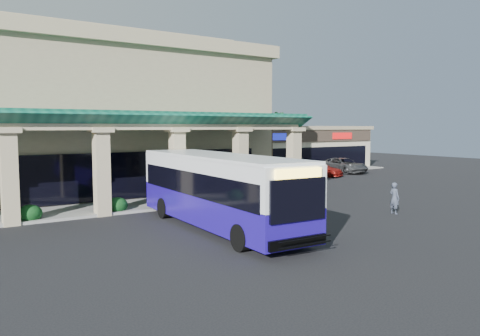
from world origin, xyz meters
TOP-DOWN VIEW (x-y plane):
  - ground at (0.00, 0.00)m, footprint 110.00×110.00m
  - main_building at (-8.00, 16.00)m, footprint 30.80×14.80m
  - arcade at (-8.00, 6.80)m, footprint 30.00×6.20m
  - strip_mall at (18.00, 24.00)m, footprint 22.50×12.50m
  - palm_0 at (8.50, 11.00)m, footprint 2.40×2.40m
  - palm_1 at (9.50, 14.00)m, footprint 2.40×2.40m
  - broadleaf_tree at (7.50, 19.00)m, footprint 2.60×2.60m
  - transit_bus at (-3.94, -1.00)m, footprint 3.50×12.62m
  - pedestrian at (6.02, -3.28)m, footprint 0.48×0.68m
  - car_silver at (12.08, 13.17)m, footprint 3.08×5.05m
  - car_white at (14.95, 14.37)m, footprint 2.17×4.62m
  - car_red at (16.60, 13.74)m, footprint 3.53×5.11m
  - car_gray at (21.02, 14.76)m, footprint 2.89×5.76m

SIDE VIEW (x-z plane):
  - ground at x=0.00m, z-range 0.00..0.00m
  - car_red at x=16.60m, z-range 0.00..1.37m
  - car_white at x=14.95m, z-range 0.00..1.47m
  - car_gray at x=21.02m, z-range 0.00..1.56m
  - car_silver at x=12.08m, z-range 0.00..1.61m
  - pedestrian at x=6.02m, z-range 0.00..1.75m
  - transit_bus at x=-3.94m, z-range 0.00..3.49m
  - broadleaf_tree at x=7.50m, z-range 0.00..4.81m
  - strip_mall at x=18.00m, z-range 0.00..4.90m
  - arcade at x=-8.00m, z-range 0.00..5.70m
  - palm_1 at x=9.50m, z-range 0.00..5.80m
  - palm_0 at x=8.50m, z-range 0.00..6.60m
  - main_building at x=-8.00m, z-range 0.00..11.35m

